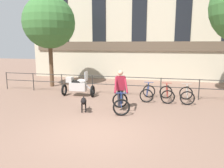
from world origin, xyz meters
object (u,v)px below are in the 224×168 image
object	(u,v)px
cyclist_with_bike	(121,93)
dog	(84,102)
parked_motorcycle	(78,86)
parked_bicycle_mid_left	(167,94)
parked_bicycle_near_lamp	(148,93)
parked_bicycle_mid_right	(187,95)

from	to	relation	value
cyclist_with_bike	dog	world-z (taller)	cyclist_with_bike
dog	parked_motorcycle	distance (m)	2.84
cyclist_with_bike	dog	xyz separation A→B (m)	(-1.44, -0.54, -0.33)
dog	parked_bicycle_mid_left	world-z (taller)	parked_bicycle_mid_left
parked_bicycle_near_lamp	parked_bicycle_mid_right	world-z (taller)	same
cyclist_with_bike	dog	size ratio (longest dim) A/B	1.87
dog	parked_motorcycle	xyz separation A→B (m)	(-1.30, 2.52, 0.13)
parked_bicycle_near_lamp	dog	bearing A→B (deg)	49.54
dog	parked_bicycle_mid_right	bearing A→B (deg)	10.22
parked_motorcycle	parked_bicycle_mid_right	world-z (taller)	parked_motorcycle
dog	parked_motorcycle	bearing A→B (deg)	96.06
parked_bicycle_near_lamp	parked_bicycle_mid_right	bearing A→B (deg)	-177.91
dog	parked_bicycle_mid_right	distance (m)	4.99
cyclist_with_bike	dog	bearing A→B (deg)	-174.02
cyclist_with_bike	parked_motorcycle	distance (m)	3.38
parked_bicycle_mid_left	parked_bicycle_mid_right	world-z (taller)	same
parked_motorcycle	parked_bicycle_mid_right	size ratio (longest dim) A/B	1.55
dog	parked_motorcycle	size ratio (longest dim) A/B	0.52
parked_motorcycle	parked_bicycle_near_lamp	world-z (taller)	parked_motorcycle
dog	cyclist_with_bike	bearing A→B (deg)	-0.72
parked_bicycle_near_lamp	parked_bicycle_mid_left	bearing A→B (deg)	-177.91
parked_bicycle_mid_left	parked_bicycle_mid_right	bearing A→B (deg)	175.15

